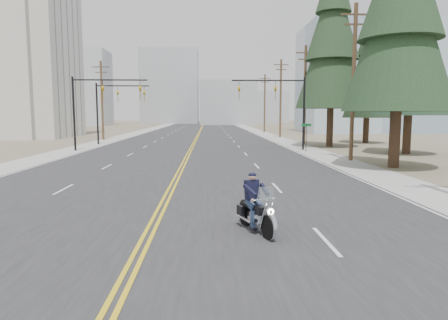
% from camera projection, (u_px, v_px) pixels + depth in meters
% --- Properties ---
extents(ground_plane, '(400.00, 400.00, 0.00)m').
position_uv_depth(ground_plane, '(107.00, 320.00, 6.86)').
color(ground_plane, '#776D56').
rests_on(ground_plane, ground).
extents(road, '(20.00, 200.00, 0.01)m').
position_uv_depth(road, '(199.00, 132.00, 76.34)').
color(road, '#303033').
rests_on(road, ground).
extents(sidewalk_left, '(3.00, 200.00, 0.01)m').
position_uv_depth(sidewalk_left, '(139.00, 132.00, 75.90)').
color(sidewalk_left, '#A5A5A0').
rests_on(sidewalk_left, ground).
extents(sidewalk_right, '(3.00, 200.00, 0.01)m').
position_uv_depth(sidewalk_right, '(259.00, 132.00, 76.78)').
color(sidewalk_right, '#A5A5A0').
rests_on(sidewalk_right, ground).
extents(traffic_mast_left, '(7.10, 0.26, 7.00)m').
position_uv_depth(traffic_mast_left, '(95.00, 99.00, 37.71)').
color(traffic_mast_left, black).
rests_on(traffic_mast_left, ground).
extents(traffic_mast_right, '(7.10, 0.26, 7.00)m').
position_uv_depth(traffic_mast_right, '(283.00, 99.00, 38.40)').
color(traffic_mast_right, black).
rests_on(traffic_mast_right, ground).
extents(traffic_mast_far, '(6.10, 0.26, 7.00)m').
position_uv_depth(traffic_mast_far, '(112.00, 102.00, 45.64)').
color(traffic_mast_far, black).
rests_on(traffic_mast_far, ground).
extents(street_sign, '(0.90, 0.06, 2.62)m').
position_uv_depth(street_sign, '(306.00, 133.00, 36.84)').
color(street_sign, black).
rests_on(street_sign, ground).
extents(utility_pole_b, '(2.20, 0.30, 11.50)m').
position_uv_depth(utility_pole_b, '(353.00, 80.00, 29.48)').
color(utility_pole_b, brown).
rests_on(utility_pole_b, ground).
extents(utility_pole_c, '(2.20, 0.30, 11.00)m').
position_uv_depth(utility_pole_c, '(305.00, 94.00, 44.40)').
color(utility_pole_c, brown).
rests_on(utility_pole_c, ground).
extents(utility_pole_d, '(2.20, 0.30, 11.50)m').
position_uv_depth(utility_pole_d, '(281.00, 97.00, 59.25)').
color(utility_pole_d, brown).
rests_on(utility_pole_d, ground).
extents(utility_pole_e, '(2.20, 0.30, 11.00)m').
position_uv_depth(utility_pole_e, '(265.00, 102.00, 76.16)').
color(utility_pole_e, brown).
rests_on(utility_pole_e, ground).
extents(utility_pole_left, '(2.20, 0.30, 10.50)m').
position_uv_depth(utility_pole_left, '(102.00, 99.00, 53.39)').
color(utility_pole_left, brown).
rests_on(utility_pole_left, ground).
extents(apartment_block, '(18.00, 14.00, 30.00)m').
position_uv_depth(apartment_block, '(6.00, 35.00, 58.65)').
color(apartment_block, silver).
rests_on(apartment_block, ground).
extents(glass_building, '(24.00, 16.00, 20.00)m').
position_uv_depth(glass_building, '(366.00, 80.00, 76.41)').
color(glass_building, '#9EB5CC').
rests_on(glass_building, ground).
extents(haze_bldg_a, '(14.00, 12.00, 22.00)m').
position_uv_depth(haze_bldg_a, '(85.00, 88.00, 118.40)').
color(haze_bldg_a, '#B7BCC6').
rests_on(haze_bldg_a, ground).
extents(haze_bldg_b, '(18.00, 14.00, 14.00)m').
position_uv_depth(haze_bldg_b, '(228.00, 103.00, 130.43)').
color(haze_bldg_b, '#ADB2B7').
rests_on(haze_bldg_b, ground).
extents(haze_bldg_c, '(16.00, 12.00, 18.00)m').
position_uv_depth(haze_bldg_c, '(339.00, 95.00, 116.54)').
color(haze_bldg_c, '#B7BCC6').
rests_on(haze_bldg_c, ground).
extents(haze_bldg_d, '(20.00, 15.00, 26.00)m').
position_uv_depth(haze_bldg_d, '(170.00, 87.00, 143.86)').
color(haze_bldg_d, '#ADB2B7').
rests_on(haze_bldg_d, ground).
extents(haze_bldg_e, '(14.00, 14.00, 12.00)m').
position_uv_depth(haze_bldg_e, '(268.00, 107.00, 156.01)').
color(haze_bldg_e, '#B7BCC6').
rests_on(haze_bldg_e, ground).
extents(haze_bldg_f, '(12.00, 12.00, 16.00)m').
position_uv_depth(haze_bldg_f, '(53.00, 100.00, 133.06)').
color(haze_bldg_f, '#ADB2B7').
rests_on(haze_bldg_f, ground).
extents(motorcyclist, '(1.64, 2.45, 1.77)m').
position_uv_depth(motorcyclist, '(256.00, 203.00, 11.84)').
color(motorcyclist, black).
rests_on(motorcyclist, ground).
extents(conifer_near, '(6.96, 6.96, 18.42)m').
position_uv_depth(conifer_near, '(401.00, 1.00, 25.12)').
color(conifer_near, '#382619').
rests_on(conifer_near, ground).
extents(conifer_mid, '(6.36, 6.36, 16.97)m').
position_uv_depth(conifer_mid, '(412.00, 41.00, 34.09)').
color(conifer_mid, '#382619').
rests_on(conifer_mid, ground).
extents(conifer_tall, '(7.39, 7.39, 20.54)m').
position_uv_depth(conifer_tall, '(333.00, 34.00, 41.69)').
color(conifer_tall, '#382619').
rests_on(conifer_tall, ground).
extents(conifer_far, '(5.71, 5.71, 15.29)m').
position_uv_depth(conifer_far, '(368.00, 70.00, 47.56)').
color(conifer_far, '#382619').
rests_on(conifer_far, ground).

